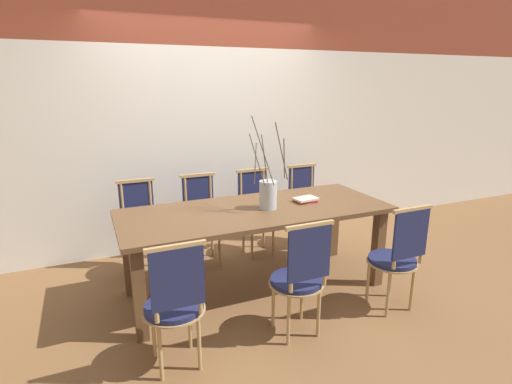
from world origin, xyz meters
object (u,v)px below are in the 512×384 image
Objects in this scene: dining_table at (256,220)px; book_stack at (305,200)px; chair_far_center at (256,210)px; vase_centerpiece at (268,194)px; chair_near_center at (397,255)px.

book_stack is (0.51, 0.02, 0.12)m from dining_table.
vase_centerpiece is (-0.24, -0.81, 0.42)m from chair_far_center.
chair_near_center is 0.94m from book_stack.
chair_far_center is (0.34, 0.77, -0.18)m from dining_table.
chair_near_center is 1.00× the size of chair_far_center.
chair_near_center is 1.15× the size of vase_centerpiece.
chair_far_center is at bearing 73.58° from vase_centerpiece.
chair_near_center is at bearing 110.39° from chair_far_center.
dining_table is 0.26m from vase_centerpiece.
chair_far_center reaches higher than dining_table.
chair_near_center is at bearing -42.03° from vase_centerpiece.
dining_table is 2.54× the size of chair_near_center.
chair_near_center reaches higher than dining_table.
chair_near_center is at bearing -40.32° from dining_table.
chair_near_center is 4.09× the size of book_stack.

